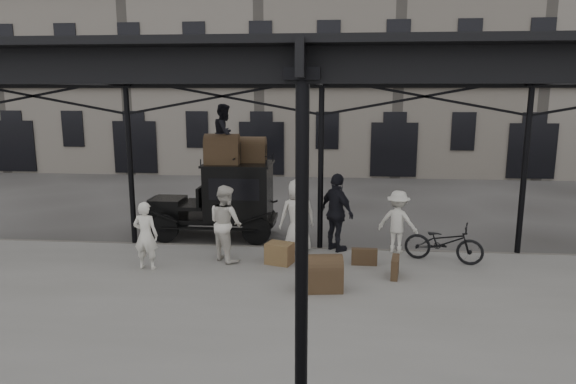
{
  "coord_description": "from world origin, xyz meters",
  "views": [
    {
      "loc": [
        0.31,
        -10.92,
        4.19
      ],
      "look_at": [
        -0.8,
        1.6,
        1.7
      ],
      "focal_mm": 32.0,
      "sensor_mm": 36.0,
      "label": 1
    }
  ],
  "objects_px": {
    "porter_left": "(146,235)",
    "steamer_trunk_platform": "(321,275)",
    "taxi": "(228,196)",
    "steamer_trunk_roof_near": "(222,151)",
    "porter_official": "(337,213)",
    "bicycle": "(444,242)"
  },
  "relations": [
    {
      "from": "porter_left",
      "to": "steamer_trunk_roof_near",
      "type": "bearing_deg",
      "value": -106.45
    },
    {
      "from": "taxi",
      "to": "steamer_trunk_platform",
      "type": "height_order",
      "value": "taxi"
    },
    {
      "from": "taxi",
      "to": "porter_official",
      "type": "height_order",
      "value": "taxi"
    },
    {
      "from": "porter_left",
      "to": "porter_official",
      "type": "distance_m",
      "value": 4.7
    },
    {
      "from": "taxi",
      "to": "porter_left",
      "type": "height_order",
      "value": "taxi"
    },
    {
      "from": "porter_official",
      "to": "steamer_trunk_roof_near",
      "type": "relative_size",
      "value": 2.09
    },
    {
      "from": "bicycle",
      "to": "porter_left",
      "type": "bearing_deg",
      "value": 116.38
    },
    {
      "from": "taxi",
      "to": "steamer_trunk_roof_near",
      "type": "distance_m",
      "value": 1.35
    },
    {
      "from": "bicycle",
      "to": "steamer_trunk_platform",
      "type": "distance_m",
      "value": 3.54
    },
    {
      "from": "taxi",
      "to": "porter_left",
      "type": "bearing_deg",
      "value": -110.97
    },
    {
      "from": "porter_left",
      "to": "steamer_trunk_platform",
      "type": "xyz_separation_m",
      "value": [
        4.03,
        -0.95,
        -0.47
      ]
    },
    {
      "from": "steamer_trunk_platform",
      "to": "taxi",
      "type": "bearing_deg",
      "value": 115.78
    },
    {
      "from": "taxi",
      "to": "steamer_trunk_platform",
      "type": "relative_size",
      "value": 4.23
    },
    {
      "from": "bicycle",
      "to": "steamer_trunk_platform",
      "type": "height_order",
      "value": "bicycle"
    },
    {
      "from": "porter_left",
      "to": "porter_official",
      "type": "height_order",
      "value": "porter_official"
    },
    {
      "from": "porter_left",
      "to": "bicycle",
      "type": "xyz_separation_m",
      "value": [
        6.91,
        1.11,
        -0.31
      ]
    },
    {
      "from": "porter_left",
      "to": "steamer_trunk_roof_near",
      "type": "distance_m",
      "value": 3.59
    },
    {
      "from": "porter_official",
      "to": "steamer_trunk_platform",
      "type": "relative_size",
      "value": 2.32
    },
    {
      "from": "steamer_trunk_roof_near",
      "to": "taxi",
      "type": "bearing_deg",
      "value": 69.35
    },
    {
      "from": "taxi",
      "to": "steamer_trunk_platform",
      "type": "distance_m",
      "value": 5.1
    },
    {
      "from": "taxi",
      "to": "porter_official",
      "type": "distance_m",
      "value": 3.45
    },
    {
      "from": "steamer_trunk_roof_near",
      "to": "bicycle",
      "type": "bearing_deg",
      "value": -20.89
    }
  ]
}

